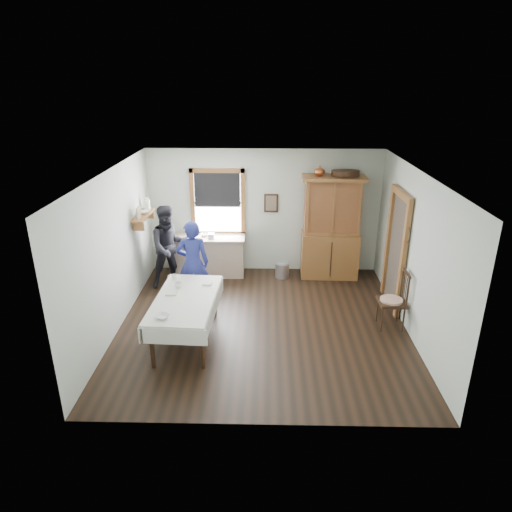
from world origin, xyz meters
name	(u,v)px	position (x,y,z in m)	size (l,w,h in m)	color
room	(263,253)	(0.00, 0.00, 1.35)	(5.01, 5.01, 2.70)	black
window	(218,199)	(-1.00, 2.46, 1.63)	(1.18, 0.07, 1.48)	white
doorway	(397,247)	(2.46, 0.85, 1.16)	(0.09, 1.14, 2.22)	#42392F
wall_shelf	(144,213)	(-2.37, 1.54, 1.57)	(0.24, 1.00, 0.44)	brown
framed_picture	(271,203)	(0.15, 2.46, 1.55)	(0.30, 0.04, 0.40)	#311E11
rug_beater	(409,228)	(2.45, 0.30, 1.72)	(0.27, 0.27, 0.01)	black
work_counter	(210,256)	(-1.17, 2.17, 0.44)	(1.52, 0.58, 0.87)	tan
china_hutch	(331,228)	(1.42, 2.15, 1.10)	(1.29, 0.61, 2.20)	brown
dining_table	(186,318)	(-1.26, -0.49, 0.38)	(0.99, 1.88, 0.75)	silver
spindle_chair	(392,299)	(2.22, -0.02, 0.53)	(0.49, 0.49, 1.06)	#311E11
pail	(282,270)	(0.41, 2.05, 0.16)	(0.30, 0.30, 0.32)	#A5A6AD
wicker_basket	(312,274)	(1.06, 2.02, 0.09)	(0.31, 0.22, 0.18)	tan
woman_blue	(193,266)	(-1.32, 0.78, 0.77)	(0.56, 0.37, 1.54)	navy
figure_dark	(170,250)	(-1.92, 1.58, 0.80)	(0.77, 0.60, 1.59)	black
table_cup_a	(178,285)	(-1.43, -0.09, 0.80)	(0.12, 0.12, 0.09)	white
table_cup_b	(174,277)	(-1.56, 0.21, 0.80)	(0.10, 0.10, 0.10)	white
table_bowl	(162,316)	(-1.48, -1.15, 0.78)	(0.23, 0.23, 0.06)	white
counter_book	(187,238)	(-1.64, 2.07, 0.88)	(0.15, 0.21, 0.02)	brown
counter_bowl	(205,235)	(-1.27, 2.23, 0.90)	(0.19, 0.19, 0.06)	white
shelf_bowl	(144,212)	(-2.37, 1.55, 1.60)	(0.22, 0.22, 0.05)	white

